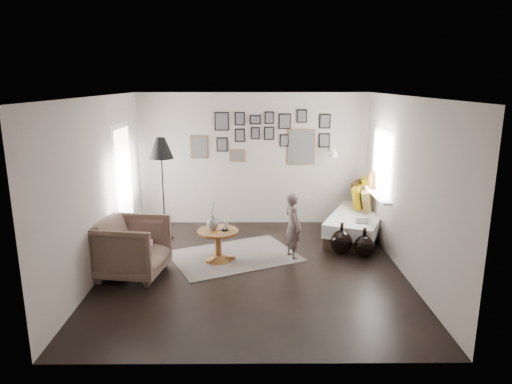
{
  "coord_description": "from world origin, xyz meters",
  "views": [
    {
      "loc": [
        -0.0,
        -6.51,
        2.81
      ],
      "look_at": [
        0.05,
        0.5,
        1.1
      ],
      "focal_mm": 32.0,
      "sensor_mm": 36.0,
      "label": 1
    }
  ],
  "objects_px": {
    "child": "(293,226)",
    "daybed": "(357,219)",
    "armchair": "(132,248)",
    "pedestal_table": "(218,247)",
    "demijohn_large": "(341,242)",
    "magazine_basket": "(116,267)",
    "demijohn_small": "(364,246)",
    "floor_lamp": "(161,152)",
    "vase": "(213,221)"
  },
  "relations": [
    {
      "from": "armchair",
      "to": "demijohn_large",
      "type": "xyz_separation_m",
      "value": [
        3.24,
        0.82,
        -0.22
      ]
    },
    {
      "from": "pedestal_table",
      "to": "daybed",
      "type": "height_order",
      "value": "daybed"
    },
    {
      "from": "vase",
      "to": "pedestal_table",
      "type": "bearing_deg",
      "value": -14.04
    },
    {
      "from": "child",
      "to": "armchair",
      "type": "bearing_deg",
      "value": 82.58
    },
    {
      "from": "floor_lamp",
      "to": "magazine_basket",
      "type": "height_order",
      "value": "floor_lamp"
    },
    {
      "from": "floor_lamp",
      "to": "child",
      "type": "distance_m",
      "value": 2.66
    },
    {
      "from": "magazine_basket",
      "to": "demijohn_large",
      "type": "bearing_deg",
      "value": 15.17
    },
    {
      "from": "daybed",
      "to": "demijohn_large",
      "type": "relative_size",
      "value": 3.95
    },
    {
      "from": "vase",
      "to": "demijohn_large",
      "type": "height_order",
      "value": "vase"
    },
    {
      "from": "daybed",
      "to": "armchair",
      "type": "distance_m",
      "value": 4.14
    },
    {
      "from": "demijohn_small",
      "to": "child",
      "type": "height_order",
      "value": "child"
    },
    {
      "from": "pedestal_table",
      "to": "floor_lamp",
      "type": "relative_size",
      "value": 0.35
    },
    {
      "from": "pedestal_table",
      "to": "magazine_basket",
      "type": "xyz_separation_m",
      "value": [
        -1.45,
        -0.67,
        -0.05
      ]
    },
    {
      "from": "daybed",
      "to": "floor_lamp",
      "type": "height_order",
      "value": "floor_lamp"
    },
    {
      "from": "demijohn_large",
      "to": "demijohn_small",
      "type": "height_order",
      "value": "demijohn_large"
    },
    {
      "from": "child",
      "to": "demijohn_large",
      "type": "bearing_deg",
      "value": -103.72
    },
    {
      "from": "armchair",
      "to": "child",
      "type": "xyz_separation_m",
      "value": [
        2.41,
        0.69,
        0.11
      ]
    },
    {
      "from": "magazine_basket",
      "to": "child",
      "type": "bearing_deg",
      "value": 16.86
    },
    {
      "from": "pedestal_table",
      "to": "demijohn_large",
      "type": "bearing_deg",
      "value": 7.73
    },
    {
      "from": "armchair",
      "to": "magazine_basket",
      "type": "relative_size",
      "value": 2.55
    },
    {
      "from": "demijohn_small",
      "to": "vase",
      "type": "bearing_deg",
      "value": -176.87
    },
    {
      "from": "armchair",
      "to": "magazine_basket",
      "type": "height_order",
      "value": "armchair"
    },
    {
      "from": "pedestal_table",
      "to": "magazine_basket",
      "type": "relative_size",
      "value": 1.76
    },
    {
      "from": "magazine_basket",
      "to": "child",
      "type": "xyz_separation_m",
      "value": [
        2.64,
        0.8,
        0.36
      ]
    },
    {
      "from": "daybed",
      "to": "armchair",
      "type": "relative_size",
      "value": 2.27
    },
    {
      "from": "daybed",
      "to": "demijohn_large",
      "type": "bearing_deg",
      "value": -91.7
    },
    {
      "from": "pedestal_table",
      "to": "armchair",
      "type": "distance_m",
      "value": 1.35
    },
    {
      "from": "demijohn_small",
      "to": "demijohn_large",
      "type": "bearing_deg",
      "value": 161.08
    },
    {
      "from": "floor_lamp",
      "to": "vase",
      "type": "bearing_deg",
      "value": -47.29
    },
    {
      "from": "pedestal_table",
      "to": "magazine_basket",
      "type": "distance_m",
      "value": 1.59
    },
    {
      "from": "daybed",
      "to": "floor_lamp",
      "type": "xyz_separation_m",
      "value": [
        -3.55,
        -0.21,
        1.29
      ]
    },
    {
      "from": "demijohn_large",
      "to": "child",
      "type": "distance_m",
      "value": 0.9
    },
    {
      "from": "daybed",
      "to": "demijohn_small",
      "type": "bearing_deg",
      "value": -72.87
    },
    {
      "from": "armchair",
      "to": "demijohn_large",
      "type": "height_order",
      "value": "armchair"
    },
    {
      "from": "pedestal_table",
      "to": "demijohn_large",
      "type": "height_order",
      "value": "demijohn_large"
    },
    {
      "from": "magazine_basket",
      "to": "vase",
      "type": "bearing_deg",
      "value": 26.65
    },
    {
      "from": "armchair",
      "to": "demijohn_large",
      "type": "bearing_deg",
      "value": -67.46
    },
    {
      "from": "pedestal_table",
      "to": "daybed",
      "type": "bearing_deg",
      "value": 27.29
    },
    {
      "from": "daybed",
      "to": "demijohn_large",
      "type": "distance_m",
      "value": 1.12
    },
    {
      "from": "demijohn_large",
      "to": "daybed",
      "type": "bearing_deg",
      "value": 64.87
    },
    {
      "from": "floor_lamp",
      "to": "daybed",
      "type": "bearing_deg",
      "value": 3.39
    },
    {
      "from": "magazine_basket",
      "to": "demijohn_small",
      "type": "relative_size",
      "value": 0.75
    },
    {
      "from": "pedestal_table",
      "to": "floor_lamp",
      "type": "distance_m",
      "value": 2.03
    },
    {
      "from": "child",
      "to": "magazine_basket",
      "type": "bearing_deg",
      "value": 83.58
    },
    {
      "from": "daybed",
      "to": "magazine_basket",
      "type": "bearing_deg",
      "value": -130.21
    },
    {
      "from": "floor_lamp",
      "to": "magazine_basket",
      "type": "bearing_deg",
      "value": -102.63
    },
    {
      "from": "child",
      "to": "daybed",
      "type": "bearing_deg",
      "value": -71.68
    },
    {
      "from": "demijohn_large",
      "to": "pedestal_table",
      "type": "bearing_deg",
      "value": -172.27
    },
    {
      "from": "daybed",
      "to": "demijohn_small",
      "type": "height_order",
      "value": "daybed"
    },
    {
      "from": "pedestal_table",
      "to": "armchair",
      "type": "height_order",
      "value": "armchair"
    }
  ]
}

